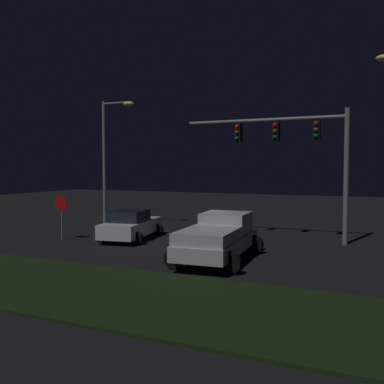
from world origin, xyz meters
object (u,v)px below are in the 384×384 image
car_sedan (130,225)px  street_lamp_left (110,148)px  traffic_signal_gantry (295,143)px  stop_sign (61,209)px  pickup_truck (219,235)px

car_sedan → street_lamp_left: bearing=36.4°
traffic_signal_gantry → street_lamp_left: size_ratio=1.08×
street_lamp_left → stop_sign: street_lamp_left is taller
car_sedan → pickup_truck: bearing=-125.5°
pickup_truck → traffic_signal_gantry: traffic_signal_gantry is taller
car_sedan → street_lamp_left: size_ratio=0.60×
car_sedan → stop_sign: bearing=106.4°
traffic_signal_gantry → pickup_truck: bearing=-106.6°
car_sedan → traffic_signal_gantry: size_ratio=0.56×
car_sedan → stop_sign: size_ratio=2.09×
street_lamp_left → car_sedan: bearing=-43.1°
pickup_truck → car_sedan: (-5.93, 2.77, -0.26)m
street_lamp_left → traffic_signal_gantry: bearing=-1.6°
car_sedan → street_lamp_left: 6.46m
stop_sign → car_sedan: bearing=26.9°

